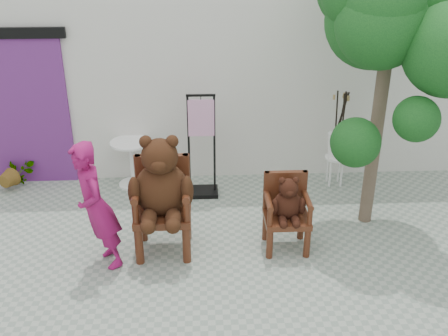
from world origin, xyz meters
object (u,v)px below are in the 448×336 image
person (96,207)px  display_stand (202,157)px  chair_big (162,189)px  chair_small (287,206)px  tree (389,20)px  stool_bucket (337,145)px  cafe_table (132,158)px

person → display_stand: bearing=118.8°
chair_big → display_stand: bearing=71.5°
chair_small → tree: 2.43m
display_stand → stool_bucket: size_ratio=1.04×
stool_bucket → chair_small: bearing=-121.5°
chair_small → display_stand: bearing=125.1°
chair_big → tree: 3.24m
cafe_table → tree: tree is taller
chair_small → person: 2.20m
chair_big → cafe_table: chair_big is taller
person → stool_bucket: person is taller
stool_bucket → tree: size_ratio=0.43×
chair_big → chair_small: chair_big is taller
chair_big → person: (-0.71, -0.27, -0.06)m
chair_big → cafe_table: 1.89m
stool_bucket → display_stand: bearing=-173.9°
chair_small → stool_bucket: bearing=58.5°
person → tree: bearing=78.9°
chair_big → stool_bucket: bearing=33.5°
chair_big → person: bearing=-159.1°
chair_small → person: person is taller
cafe_table → tree: size_ratio=0.21×
cafe_table → display_stand: display_stand is taller
chair_small → stool_bucket: stool_bucket is taller
stool_bucket → tree: tree is taller
tree → stool_bucket: bearing=99.4°
person → tree: size_ratio=0.46×
chair_small → display_stand: size_ratio=0.63×
cafe_table → chair_big: bearing=-72.3°
cafe_table → tree: bearing=-19.5°
person → stool_bucket: bearing=94.7°
cafe_table → stool_bucket: bearing=-2.5°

